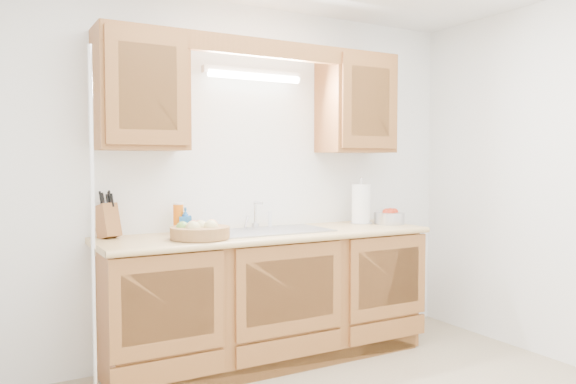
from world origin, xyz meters
TOP-DOWN VIEW (x-y plane):
  - room at (0.00, 0.00)m, footprint 3.52×3.50m
  - base_cabinets at (0.00, 1.20)m, footprint 2.20×0.60m
  - countertop at (0.00, 1.19)m, footprint 2.30×0.63m
  - upper_cabinet_left at (-0.83, 1.33)m, footprint 0.55×0.33m
  - upper_cabinet_right at (0.83, 1.33)m, footprint 0.55×0.33m
  - valance at (0.00, 1.19)m, footprint 2.20×0.05m
  - fluorescent_fixture at (0.00, 1.42)m, footprint 0.76×0.08m
  - sink at (0.00, 1.21)m, footprint 0.84×0.46m
  - wire_shelf_pole at (-1.20, 0.94)m, footprint 0.03×0.03m
  - outlet_plate at (0.95, 1.49)m, footprint 0.08×0.01m
  - fruit_basket at (-0.54, 1.08)m, footprint 0.43×0.43m
  - knife_block at (-1.03, 1.41)m, footprint 0.16×0.20m
  - orange_canister at (-0.57, 1.39)m, footprint 0.08×0.08m
  - soap_bottle at (-0.54, 1.35)m, footprint 0.10×0.10m
  - sponge at (-0.54, 1.43)m, footprint 0.11×0.09m
  - paper_towel at (0.84, 1.27)m, footprint 0.18×0.18m
  - apple_bowl at (1.03, 1.17)m, footprint 0.29×0.29m

SIDE VIEW (x-z plane):
  - base_cabinets at x=0.00m, z-range 0.01..0.87m
  - sink at x=0.00m, z-range 0.65..1.01m
  - countertop at x=0.00m, z-range 0.86..0.90m
  - sponge at x=-0.54m, z-range 0.90..0.92m
  - fruit_basket at x=-0.54m, z-range 0.89..1.01m
  - apple_bowl at x=1.03m, z-range 0.89..1.01m
  - soap_bottle at x=-0.54m, z-range 0.90..1.08m
  - wire_shelf_pole at x=-1.20m, z-range 0.00..2.00m
  - orange_canister at x=-0.57m, z-range 0.90..1.11m
  - knife_block at x=-1.03m, z-range 0.86..1.17m
  - paper_towel at x=0.84m, z-range 0.87..1.23m
  - outlet_plate at x=0.95m, z-range 1.09..1.21m
  - room at x=0.00m, z-range 0.00..2.50m
  - upper_cabinet_left at x=-0.83m, z-range 1.45..2.20m
  - upper_cabinet_right at x=0.83m, z-range 1.45..2.20m
  - fluorescent_fixture at x=0.00m, z-range 1.96..2.04m
  - valance at x=0.00m, z-range 2.08..2.20m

